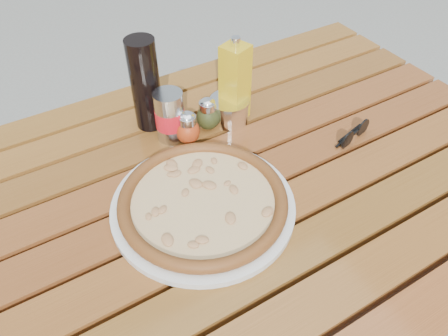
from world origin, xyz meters
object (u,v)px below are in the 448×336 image
table (229,208)px  olive_oil_cruet (235,83)px  plate (203,206)px  soda_can (170,116)px  pizza (203,200)px  dark_bottle (145,85)px  pepper_shaker (188,128)px  parmesan_tin (230,109)px  sunglasses (354,134)px  oregano_shaker (208,114)px

table → olive_oil_cruet: olive_oil_cruet is taller
plate → soda_can: (0.04, 0.23, 0.05)m
table → olive_oil_cruet: size_ratio=6.67×
pizza → dark_bottle: dark_bottle is taller
pizza → soda_can: 0.24m
pepper_shaker → olive_oil_cruet: size_ratio=0.39×
table → plate: (-0.08, -0.03, 0.08)m
parmesan_tin → sunglasses: size_ratio=1.16×
pizza → sunglasses: (0.40, 0.01, -0.01)m
table → plate: size_ratio=3.89×
olive_oil_cruet → parmesan_tin: 0.07m
plate → sunglasses: 0.40m
soda_can → parmesan_tin: (0.15, -0.01, -0.03)m
soda_can → sunglasses: bearing=-32.3°
pepper_shaker → sunglasses: 0.38m
oregano_shaker → dark_bottle: (-0.11, 0.08, 0.07)m
olive_oil_cruet → parmesan_tin: bearing=-161.7°
oregano_shaker → soda_can: bearing=171.4°
plate → parmesan_tin: parmesan_tin is taller
plate → dark_bottle: dark_bottle is taller
sunglasses → olive_oil_cruet: bearing=117.4°
dark_bottle → parmesan_tin: bearing=-26.3°
plate → soda_can: bearing=79.1°
oregano_shaker → soda_can: soda_can is taller
plate → oregano_shaker: oregano_shaker is taller
table → olive_oil_cruet: bearing=55.3°
oregano_shaker → sunglasses: (0.27, -0.21, -0.02)m
dark_bottle → oregano_shaker: bearing=-36.8°
soda_can → parmesan_tin: soda_can is taller
soda_can → olive_oil_cruet: bearing=-3.0°
soda_can → pizza: bearing=-100.9°
pepper_shaker → soda_can: 0.05m
dark_bottle → soda_can: 0.09m
dark_bottle → pepper_shaker: bearing=-66.0°
sunglasses → pizza: bearing=167.0°
table → soda_can: 0.24m
pepper_shaker → soda_can: soda_can is taller
sunglasses → parmesan_tin: bearing=120.7°
dark_bottle → soda_can: dark_bottle is taller
plate → pepper_shaker: (0.07, 0.19, 0.03)m
pepper_shaker → olive_oil_cruet: (0.14, 0.03, 0.06)m
table → parmesan_tin: bearing=58.3°
oregano_shaker → olive_oil_cruet: olive_oil_cruet is taller
pepper_shaker → parmesan_tin: 0.13m
pepper_shaker → dark_bottle: 0.14m
sunglasses → table: bearing=161.8°
plate → dark_bottle: size_ratio=1.64×
table → plate: bearing=-158.8°
table → pizza: size_ratio=4.24×
soda_can → sunglasses: size_ratio=1.09×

